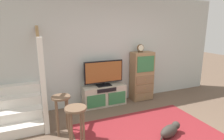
{
  "coord_description": "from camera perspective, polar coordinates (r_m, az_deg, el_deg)",
  "views": [
    {
      "loc": [
        -1.86,
        -2.04,
        2.0
      ],
      "look_at": [
        -0.19,
        1.95,
        0.96
      ],
      "focal_mm": 30.38,
      "sensor_mm": 36.0,
      "label": 1
    }
  ],
  "objects": [
    {
      "name": "staircase",
      "position": [
        4.56,
        -26.12,
        -8.92
      ],
      "size": [
        1.0,
        1.36,
        2.2
      ],
      "color": "silver",
      "rests_on": "ground_plane"
    },
    {
      "name": "desk_clock",
      "position": [
        4.98,
        8.57,
        6.49
      ],
      "size": [
        0.18,
        0.08,
        0.21
      ],
      "color": "#4C3823",
      "rests_on": "side_cabinet"
    },
    {
      "name": "media_console",
      "position": [
        4.84,
        -2.32,
        -7.68
      ],
      "size": [
        1.08,
        0.38,
        0.51
      ],
      "color": "#BCB29E",
      "rests_on": "ground_plane"
    },
    {
      "name": "television",
      "position": [
        4.68,
        -2.49,
        -0.8
      ],
      "size": [
        0.99,
        0.22,
        0.63
      ],
      "color": "black",
      "rests_on": "media_console"
    },
    {
      "name": "bar_stool_far",
      "position": [
        3.65,
        -14.96,
        -10.46
      ],
      "size": [
        0.34,
        0.34,
        0.74
      ],
      "color": "brown",
      "rests_on": "ground_plane"
    },
    {
      "name": "dog",
      "position": [
        3.79,
        17.08,
        -16.96
      ],
      "size": [
        0.53,
        0.31,
        0.23
      ],
      "color": "#332D28",
      "rests_on": "ground_plane"
    },
    {
      "name": "back_wall",
      "position": [
        4.91,
        -0.24,
        5.87
      ],
      "size": [
        6.4,
        0.12,
        2.7
      ],
      "primitive_type": "cube",
      "color": "#B2B7B2",
      "rests_on": "ground_plane"
    },
    {
      "name": "bar_stool_near",
      "position": [
        3.12,
        -10.76,
        -14.32
      ],
      "size": [
        0.34,
        0.34,
        0.76
      ],
      "color": "brown",
      "rests_on": "ground_plane"
    },
    {
      "name": "area_rug",
      "position": [
        3.8,
        11.18,
        -18.5
      ],
      "size": [
        2.6,
        1.8,
        0.01
      ],
      "primitive_type": "cube",
      "color": "maroon",
      "rests_on": "ground_plane"
    },
    {
      "name": "side_cabinet",
      "position": [
        5.18,
        8.94,
        -1.8
      ],
      "size": [
        0.58,
        0.38,
        1.3
      ],
      "color": "#93704C",
      "rests_on": "ground_plane"
    }
  ]
}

